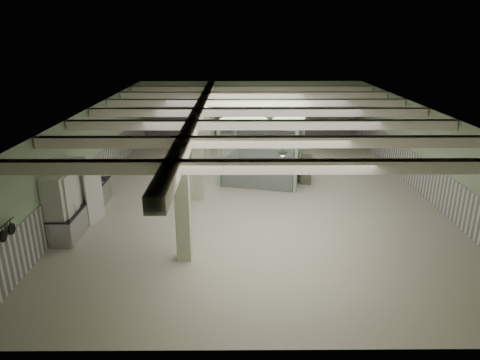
{
  "coord_description": "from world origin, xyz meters",
  "views": [
    {
      "loc": [
        -0.89,
        -17.58,
        6.58
      ],
      "look_at": [
        -0.79,
        -2.43,
        1.3
      ],
      "focal_mm": 32.0,
      "sensor_mm": 36.0,
      "label": 1
    }
  ],
  "objects_px": {
    "prep_counter": "(83,208)",
    "walkin_cooler": "(69,198)",
    "filing_cabinet": "(306,167)",
    "guard_booth": "(263,139)"
  },
  "relations": [
    {
      "from": "guard_booth",
      "to": "walkin_cooler",
      "type": "bearing_deg",
      "value": -127.73
    },
    {
      "from": "prep_counter",
      "to": "filing_cabinet",
      "type": "bearing_deg",
      "value": 24.74
    },
    {
      "from": "walkin_cooler",
      "to": "guard_booth",
      "type": "relative_size",
      "value": 0.62
    },
    {
      "from": "guard_booth",
      "to": "filing_cabinet",
      "type": "distance_m",
      "value": 2.35
    },
    {
      "from": "walkin_cooler",
      "to": "filing_cabinet",
      "type": "distance_m",
      "value": 10.17
    },
    {
      "from": "guard_booth",
      "to": "filing_cabinet",
      "type": "xyz_separation_m",
      "value": [
        1.96,
        -0.45,
        -1.21
      ]
    },
    {
      "from": "filing_cabinet",
      "to": "guard_booth",
      "type": "bearing_deg",
      "value": 174.33
    },
    {
      "from": "walkin_cooler",
      "to": "filing_cabinet",
      "type": "bearing_deg",
      "value": 29.17
    },
    {
      "from": "prep_counter",
      "to": "walkin_cooler",
      "type": "height_order",
      "value": "walkin_cooler"
    },
    {
      "from": "walkin_cooler",
      "to": "guard_booth",
      "type": "xyz_separation_m",
      "value": [
        6.91,
        5.4,
        0.73
      ]
    }
  ]
}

